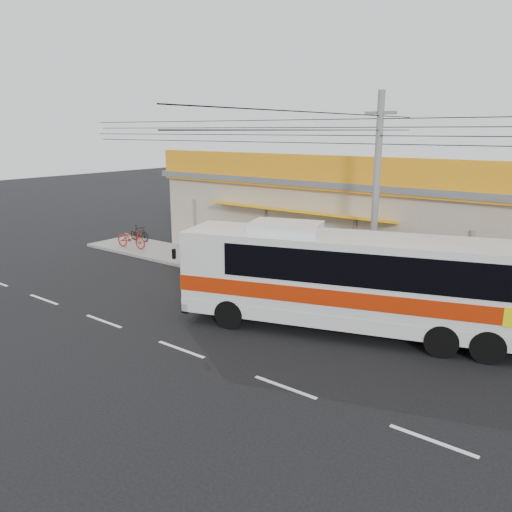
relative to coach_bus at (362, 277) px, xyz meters
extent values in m
plane|color=black|center=(-3.91, -2.26, -1.99)|extent=(120.00, 120.00, 0.00)
cube|color=gray|center=(-3.91, 3.74, -1.91)|extent=(30.00, 3.20, 0.15)
cube|color=#ABA28A|center=(-3.91, 9.34, 0.11)|extent=(22.00, 8.00, 4.20)
cube|color=#505357|center=(-3.91, 9.34, 2.36)|extent=(22.60, 8.60, 0.30)
cube|color=orange|center=(-3.91, 5.22, 2.91)|extent=(22.00, 0.24, 1.60)
cube|color=red|center=(-5.91, 5.19, 2.91)|extent=(9.00, 0.10, 1.20)
cube|color=#147328|center=(2.59, 5.19, 2.91)|extent=(2.40, 0.10, 1.10)
cube|color=red|center=(-12.91, 5.19, 2.91)|extent=(3.00, 0.10, 1.10)
cube|color=#F5A90D|center=(-5.91, 5.04, 1.01)|extent=(10.00, 1.20, 0.37)
cube|color=silver|center=(-0.18, -0.06, -0.09)|extent=(12.21, 6.10, 2.91)
cube|color=#B52607|center=(-0.18, -0.06, -0.44)|extent=(12.26, 6.15, 0.55)
cube|color=black|center=(0.49, 0.16, 0.57)|extent=(10.32, 5.52, 1.10)
cube|color=black|center=(-5.82, -1.89, 0.37)|extent=(0.83, 2.15, 1.50)
cube|color=silver|center=(-2.56, -0.83, 1.55)|extent=(2.72, 2.08, 0.36)
cylinder|color=black|center=(-3.83, -2.44, -1.47)|extent=(1.09, 0.63, 1.04)
cylinder|color=black|center=(-4.53, -0.28, -1.47)|extent=(1.09, 0.63, 1.04)
cylinder|color=black|center=(4.08, 0.13, -1.47)|extent=(1.09, 0.63, 1.04)
cylinder|color=black|center=(3.38, 2.29, -1.47)|extent=(1.09, 0.63, 1.04)
imported|color=maroon|center=(-15.94, 3.13, -1.28)|extent=(2.20, 0.97, 1.12)
imported|color=black|center=(-17.02, 4.61, -1.35)|extent=(1.64, 0.48, 0.98)
cylinder|color=slate|center=(-1.07, 3.14, 2.13)|extent=(0.27, 0.27, 8.24)
cube|color=slate|center=(-1.07, 3.14, 5.43)|extent=(1.24, 0.12, 0.12)
camera|label=1|loc=(6.87, -15.03, 4.81)|focal=35.00mm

